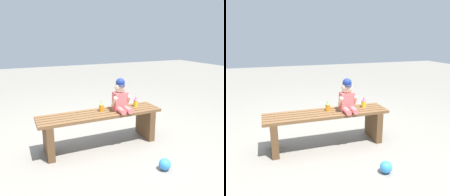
# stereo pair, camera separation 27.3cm
# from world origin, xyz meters

# --- Properties ---
(ground_plane) EXTENTS (16.00, 16.00, 0.00)m
(ground_plane) POSITION_xyz_m (0.00, 0.00, 0.00)
(ground_plane) COLOR gray
(park_bench) EXTENTS (1.52, 0.36, 0.44)m
(park_bench) POSITION_xyz_m (0.00, 0.00, 0.29)
(park_bench) COLOR brown
(park_bench) RESTS_ON ground_plane
(child_figure) EXTENTS (0.23, 0.27, 0.40)m
(child_figure) POSITION_xyz_m (0.26, -0.03, 0.61)
(child_figure) COLOR #E56666
(child_figure) RESTS_ON park_bench
(sippy_cup_left) EXTENTS (0.06, 0.06, 0.12)m
(sippy_cup_left) POSITION_xyz_m (0.03, 0.05, 0.49)
(sippy_cup_left) COLOR orange
(sippy_cup_left) RESTS_ON park_bench
(sippy_cup_right) EXTENTS (0.06, 0.06, 0.12)m
(sippy_cup_right) POSITION_xyz_m (0.51, 0.05, 0.49)
(sippy_cup_right) COLOR yellow
(sippy_cup_right) RESTS_ON park_bench
(toy_ball) EXTENTS (0.12, 0.12, 0.12)m
(toy_ball) POSITION_xyz_m (0.40, -0.78, 0.06)
(toy_ball) COLOR #338CE5
(toy_ball) RESTS_ON ground_plane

